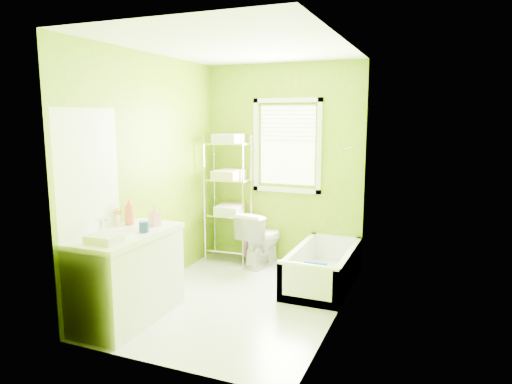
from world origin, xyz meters
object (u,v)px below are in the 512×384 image
at_px(vanity, 128,274).
at_px(bathtub, 322,273).
at_px(toilet, 261,238).
at_px(wire_shelf_unit, 230,184).

bearing_deg(vanity, bathtub, 46.29).
distance_m(toilet, vanity, 2.09).
height_order(vanity, wire_shelf_unit, wire_shelf_unit).
bearing_deg(bathtub, toilet, 154.75).
bearing_deg(bathtub, vanity, -133.71).
height_order(toilet, wire_shelf_unit, wire_shelf_unit).
relative_size(toilet, wire_shelf_unit, 0.42).
distance_m(bathtub, wire_shelf_unit, 1.71).
bearing_deg(wire_shelf_unit, bathtub, -18.63).
bearing_deg(toilet, wire_shelf_unit, 7.17).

